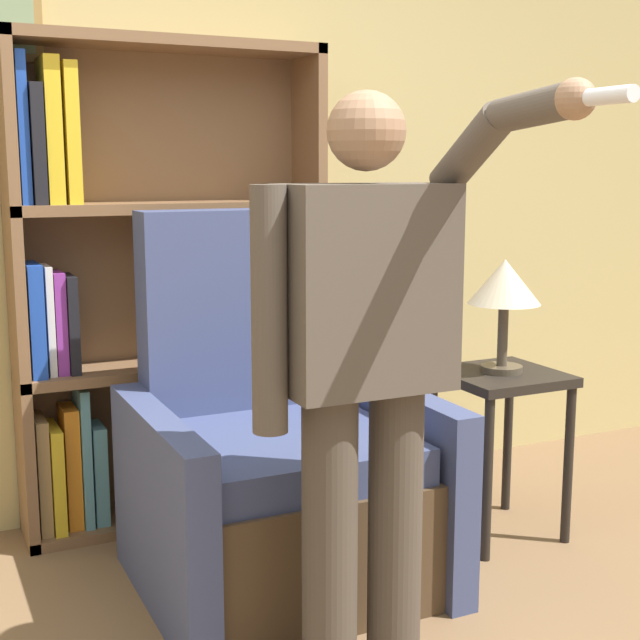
{
  "coord_description": "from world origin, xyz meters",
  "views": [
    {
      "loc": [
        -0.9,
        -1.51,
        1.41
      ],
      "look_at": [
        0.2,
        0.8,
        0.97
      ],
      "focal_mm": 50.0,
      "sensor_mm": 36.0,
      "label": 1
    }
  ],
  "objects_px": {
    "bookcase": "(140,294)",
    "person_standing": "(366,359)",
    "table_lamp": "(504,287)",
    "side_table": "(500,403)",
    "armchair": "(276,470)"
  },
  "relations": [
    {
      "from": "person_standing",
      "to": "side_table",
      "type": "height_order",
      "value": "person_standing"
    },
    {
      "from": "bookcase",
      "to": "table_lamp",
      "type": "distance_m",
      "value": 1.39
    },
    {
      "from": "person_standing",
      "to": "bookcase",
      "type": "bearing_deg",
      "value": 100.06
    },
    {
      "from": "bookcase",
      "to": "table_lamp",
      "type": "bearing_deg",
      "value": -30.73
    },
    {
      "from": "bookcase",
      "to": "person_standing",
      "type": "xyz_separation_m",
      "value": [
        0.25,
        -1.39,
        -0.0
      ]
    },
    {
      "from": "armchair",
      "to": "table_lamp",
      "type": "relative_size",
      "value": 2.94
    },
    {
      "from": "armchair",
      "to": "person_standing",
      "type": "xyz_separation_m",
      "value": [
        -0.04,
        -0.71,
        0.53
      ]
    },
    {
      "from": "bookcase",
      "to": "side_table",
      "type": "distance_m",
      "value": 1.45
    },
    {
      "from": "side_table",
      "to": "armchair",
      "type": "bearing_deg",
      "value": 178.05
    },
    {
      "from": "bookcase",
      "to": "person_standing",
      "type": "height_order",
      "value": "bookcase"
    },
    {
      "from": "armchair",
      "to": "table_lamp",
      "type": "height_order",
      "value": "armchair"
    },
    {
      "from": "armchair",
      "to": "bookcase",
      "type": "bearing_deg",
      "value": 112.77
    },
    {
      "from": "bookcase",
      "to": "table_lamp",
      "type": "height_order",
      "value": "bookcase"
    },
    {
      "from": "person_standing",
      "to": "side_table",
      "type": "relative_size",
      "value": 2.49
    },
    {
      "from": "bookcase",
      "to": "person_standing",
      "type": "relative_size",
      "value": 1.18
    }
  ]
}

